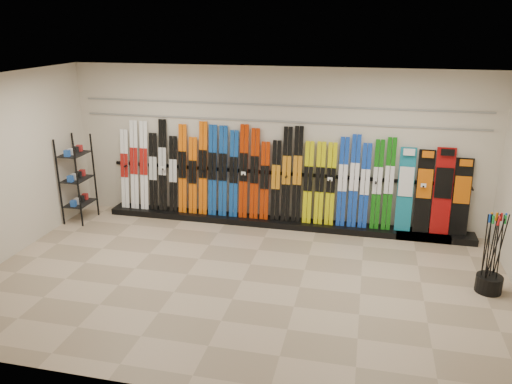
# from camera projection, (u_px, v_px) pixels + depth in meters

# --- Properties ---
(floor) EXTENTS (8.00, 8.00, 0.00)m
(floor) POSITION_uv_depth(u_px,v_px,m) (242.00, 281.00, 7.63)
(floor) COLOR gray
(floor) RESTS_ON ground
(back_wall) EXTENTS (8.00, 0.00, 8.00)m
(back_wall) POSITION_uv_depth(u_px,v_px,m) (274.00, 147.00, 9.45)
(back_wall) COLOR beige
(back_wall) RESTS_ON floor
(left_wall) EXTENTS (0.00, 5.00, 5.00)m
(left_wall) POSITION_uv_depth(u_px,v_px,m) (0.00, 170.00, 7.99)
(left_wall) COLOR beige
(left_wall) RESTS_ON floor
(ceiling) EXTENTS (8.00, 8.00, 0.00)m
(ceiling) POSITION_uv_depth(u_px,v_px,m) (240.00, 81.00, 6.66)
(ceiling) COLOR silver
(ceiling) RESTS_ON back_wall
(ski_rack_base) EXTENTS (8.00, 0.40, 0.12)m
(ski_rack_base) POSITION_uv_depth(u_px,v_px,m) (282.00, 223.00, 9.67)
(ski_rack_base) COLOR black
(ski_rack_base) RESTS_ON floor
(skis) EXTENTS (5.38, 0.24, 1.83)m
(skis) POSITION_uv_depth(u_px,v_px,m) (248.00, 175.00, 9.57)
(skis) COLOR white
(skis) RESTS_ON ski_rack_base
(snowboards) EXTENTS (1.25, 0.24, 1.55)m
(snowboards) POSITION_uv_depth(u_px,v_px,m) (433.00, 192.00, 8.90)
(snowboards) COLOR #14728C
(snowboards) RESTS_ON ski_rack_base
(accessory_rack) EXTENTS (0.40, 0.60, 1.69)m
(accessory_rack) POSITION_uv_depth(u_px,v_px,m) (77.00, 179.00, 9.72)
(accessory_rack) COLOR black
(accessory_rack) RESTS_ON floor
(pole_bin) EXTENTS (0.37, 0.37, 0.25)m
(pole_bin) POSITION_uv_depth(u_px,v_px,m) (489.00, 284.00, 7.29)
(pole_bin) COLOR black
(pole_bin) RESTS_ON floor
(ski_poles) EXTENTS (0.31, 0.29, 1.18)m
(ski_poles) POSITION_uv_depth(u_px,v_px,m) (492.00, 253.00, 7.16)
(ski_poles) COLOR black
(ski_poles) RESTS_ON pole_bin
(slatwall_rail_0) EXTENTS (7.60, 0.02, 0.03)m
(slatwall_rail_0) POSITION_uv_depth(u_px,v_px,m) (274.00, 121.00, 9.27)
(slatwall_rail_0) COLOR gray
(slatwall_rail_0) RESTS_ON back_wall
(slatwall_rail_1) EXTENTS (7.60, 0.02, 0.03)m
(slatwall_rail_1) POSITION_uv_depth(u_px,v_px,m) (274.00, 105.00, 9.17)
(slatwall_rail_1) COLOR gray
(slatwall_rail_1) RESTS_ON back_wall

